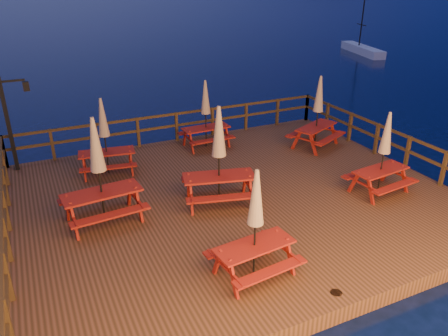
{
  "coord_description": "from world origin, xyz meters",
  "views": [
    {
      "loc": [
        -4.96,
        -9.9,
        6.26
      ],
      "look_at": [
        -0.04,
        0.6,
        1.01
      ],
      "focal_mm": 35.0,
      "sensor_mm": 36.0,
      "label": 1
    }
  ],
  "objects_px": {
    "lamp_post": "(12,115)",
    "sailboat": "(362,50)",
    "picnic_table_1": "(105,135)",
    "picnic_table_2": "(255,223)",
    "picnic_table_0": "(384,152)"
  },
  "relations": [
    {
      "from": "lamp_post",
      "to": "sailboat",
      "type": "relative_size",
      "value": 0.34
    },
    {
      "from": "picnic_table_2",
      "to": "picnic_table_1",
      "type": "bearing_deg",
      "value": 98.82
    },
    {
      "from": "picnic_table_1",
      "to": "picnic_table_2",
      "type": "distance_m",
      "value": 6.63
    },
    {
      "from": "lamp_post",
      "to": "picnic_table_1",
      "type": "distance_m",
      "value": 2.94
    },
    {
      "from": "picnic_table_0",
      "to": "picnic_table_2",
      "type": "xyz_separation_m",
      "value": [
        -5.07,
        -1.77,
        0.01
      ]
    },
    {
      "from": "lamp_post",
      "to": "picnic_table_1",
      "type": "relative_size",
      "value": 1.23
    },
    {
      "from": "picnic_table_0",
      "to": "picnic_table_1",
      "type": "bearing_deg",
      "value": 139.46
    },
    {
      "from": "lamp_post",
      "to": "picnic_table_0",
      "type": "relative_size",
      "value": 1.25
    },
    {
      "from": "lamp_post",
      "to": "sailboat",
      "type": "xyz_separation_m",
      "value": [
        26.42,
        14.08,
        -1.9
      ]
    },
    {
      "from": "picnic_table_0",
      "to": "lamp_post",
      "type": "bearing_deg",
      "value": 140.11
    },
    {
      "from": "lamp_post",
      "to": "sailboat",
      "type": "height_order",
      "value": "sailboat"
    },
    {
      "from": "picnic_table_1",
      "to": "picnic_table_2",
      "type": "xyz_separation_m",
      "value": [
        1.73,
        -6.4,
        -0.0
      ]
    },
    {
      "from": "lamp_post",
      "to": "sailboat",
      "type": "distance_m",
      "value": 29.99
    },
    {
      "from": "sailboat",
      "to": "picnic_table_0",
      "type": "bearing_deg",
      "value": -115.17
    },
    {
      "from": "lamp_post",
      "to": "picnic_table_2",
      "type": "height_order",
      "value": "lamp_post"
    }
  ]
}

